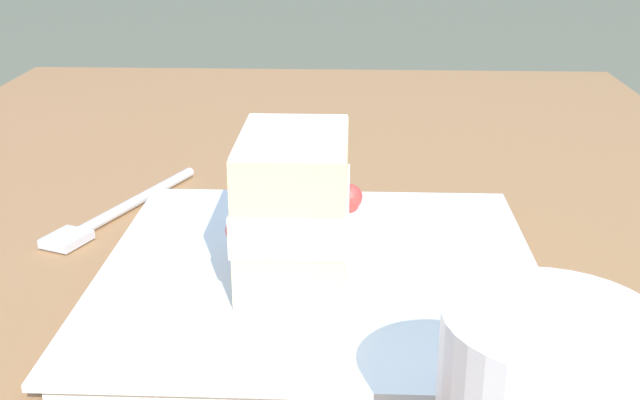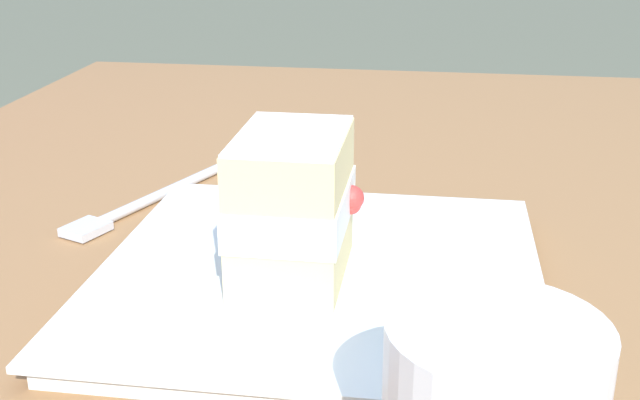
# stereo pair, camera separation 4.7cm
# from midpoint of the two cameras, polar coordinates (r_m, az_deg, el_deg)

# --- Properties ---
(dessert_plate) EXTENTS (0.26, 0.26, 0.02)m
(dessert_plate) POSITION_cam_midpoint_polar(r_m,az_deg,el_deg) (0.49, -2.76, -5.58)
(dessert_plate) COLOR white
(dessert_plate) RESTS_ON patio_table
(cake_slice) EXTENTS (0.09, 0.08, 0.09)m
(cake_slice) POSITION_cam_midpoint_polar(r_m,az_deg,el_deg) (0.46, -4.74, -0.55)
(cake_slice) COLOR #EAD18C
(cake_slice) RESTS_ON dessert_plate
(dessert_fork) EXTENTS (0.16, 0.08, 0.01)m
(dessert_fork) POSITION_cam_midpoint_polar(r_m,az_deg,el_deg) (0.63, -16.08, -0.78)
(dessert_fork) COLOR silver
(dessert_fork) RESTS_ON patio_table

